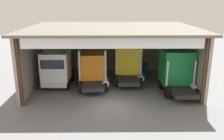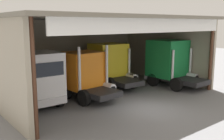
% 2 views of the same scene
% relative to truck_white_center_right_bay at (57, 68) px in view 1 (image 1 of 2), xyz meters
% --- Properties ---
extents(ground_plane, '(80.00, 80.00, 0.00)m').
position_rel_truck_white_center_right_bay_xyz_m(ground_plane, '(5.10, -4.42, -1.81)').
color(ground_plane, slate).
rests_on(ground_plane, ground).
extents(workshop_shed, '(14.96, 10.85, 5.55)m').
position_rel_truck_white_center_right_bay_xyz_m(workshop_shed, '(5.10, 1.39, 2.05)').
color(workshop_shed, '#9E937F').
rests_on(workshop_shed, ground).
extents(truck_white_center_right_bay, '(2.56, 5.16, 3.41)m').
position_rel_truck_white_center_right_bay_xyz_m(truck_white_center_right_bay, '(0.00, 0.00, 0.00)').
color(truck_white_center_right_bay, white).
rests_on(truck_white_center_right_bay, ground).
extents(truck_orange_left_bay, '(2.86, 4.32, 3.66)m').
position_rel_truck_white_center_right_bay_xyz_m(truck_orange_left_bay, '(3.34, -0.23, -0.12)').
color(truck_orange_left_bay, orange).
rests_on(truck_orange_left_bay, ground).
extents(truck_yellow_center_bay, '(2.76, 4.74, 3.48)m').
position_rel_truck_white_center_right_bay_xyz_m(truck_yellow_center_bay, '(6.75, 1.34, 0.03)').
color(truck_yellow_center_bay, yellow).
rests_on(truck_yellow_center_bay, ground).
extents(truck_green_yard_outside, '(2.80, 4.85, 3.73)m').
position_rel_truck_white_center_right_bay_xyz_m(truck_green_yard_outside, '(10.76, -1.40, 0.17)').
color(truck_green_yard_outside, '#197F3D').
rests_on(truck_green_yard_outside, ground).
extents(oil_drum, '(0.58, 0.58, 0.90)m').
position_rel_truck_white_center_right_bay_xyz_m(oil_drum, '(8.61, 4.84, -1.36)').
color(oil_drum, gold).
rests_on(oil_drum, ground).
extents(tool_cart, '(0.90, 0.60, 1.00)m').
position_rel_truck_white_center_right_bay_xyz_m(tool_cart, '(8.68, 4.29, -1.31)').
color(tool_cart, '#1E59A5').
rests_on(tool_cart, ground).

